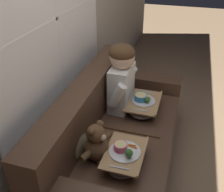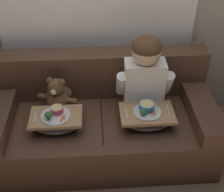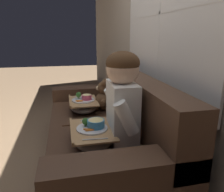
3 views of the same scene
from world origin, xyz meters
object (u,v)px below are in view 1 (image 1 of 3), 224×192
Objects in this scene: throw_pillow_behind_teddy at (76,138)px; lap_tray_teddy at (125,157)px; throw_pillow_behind_child at (105,92)px; child_figure at (122,75)px; teddy_bear at (97,144)px; lap_tray_child at (143,105)px; couch at (115,139)px.

lap_tray_teddy is (-0.00, -0.40, -0.08)m from throw_pillow_behind_teddy.
throw_pillow_behind_teddy reaches higher than lap_tray_teddy.
child_figure is at bearing -90.01° from throw_pillow_behind_child.
throw_pillow_behind_child is 0.77m from teddy_bear.
teddy_bear is at bearing -166.90° from throw_pillow_behind_child.
lap_tray_child is 0.74m from lap_tray_teddy.
throw_pillow_behind_child is 0.94× the size of teddy_bear.
teddy_bear reaches higher than throw_pillow_behind_teddy.
throw_pillow_behind_teddy is (-0.74, 0.00, 0.00)m from throw_pillow_behind_child.
couch reaches higher than lap_tray_child.
couch reaches higher than throw_pillow_behind_child.
couch is 5.81× the size of throw_pillow_behind_child.
lap_tray_teddy is at bearing -153.53° from couch.
teddy_bear reaches higher than lap_tray_teddy.
child_figure reaches higher than throw_pillow_behind_child.
child_figure is 1.93× the size of teddy_bear.
teddy_bear is 0.24m from lap_tray_teddy.
throw_pillow_behind_child is at bearing 28.11° from lap_tray_teddy.
throw_pillow_behind_teddy is at bearing 180.00° from throw_pillow_behind_child.
couch is at bearing 26.47° from lap_tray_teddy.
lap_tray_teddy is at bearing -90.05° from throw_pillow_behind_teddy.
lap_tray_child is (0.74, -0.40, -0.08)m from throw_pillow_behind_teddy.
couch is 5.46× the size of teddy_bear.
teddy_bear is 0.78m from lap_tray_child.
couch is 0.45m from teddy_bear.
lap_tray_teddy is at bearing -151.89° from throw_pillow_behind_child.
lap_tray_child is at bearing -28.11° from throw_pillow_behind_teddy.
throw_pillow_behind_child is at bearing 89.93° from lap_tray_child.
couch reaches higher than teddy_bear.
lap_tray_child is at bearing -90.07° from throw_pillow_behind_child.
throw_pillow_behind_child is at bearing 0.00° from throw_pillow_behind_teddy.
lap_tray_teddy is (-0.37, -0.19, 0.18)m from couch.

